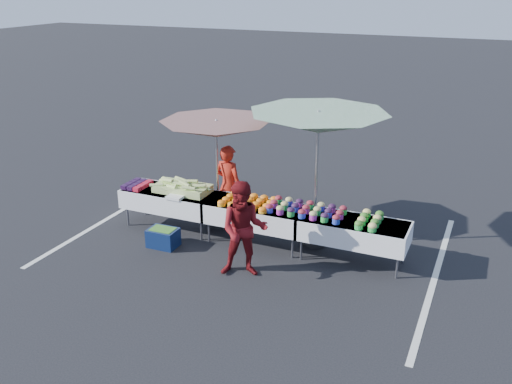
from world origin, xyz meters
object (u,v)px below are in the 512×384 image
at_px(table_center, 256,213).
at_px(umbrella_right, 318,124).
at_px(vendor, 229,186).
at_px(umbrella_left, 216,130).
at_px(storage_bin, 163,237).
at_px(table_left, 171,199).
at_px(customer, 244,230).
at_px(table_right, 353,230).

relative_size(table_center, umbrella_right, 0.71).
xyz_separation_m(vendor, umbrella_left, (-0.16, -0.15, 1.13)).
bearing_deg(storage_bin, umbrella_right, 24.96).
xyz_separation_m(table_center, umbrella_right, (0.99, 0.40, 1.67)).
height_order(umbrella_right, storage_bin, umbrella_right).
relative_size(table_left, vendor, 1.15).
height_order(vendor, customer, vendor).
xyz_separation_m(table_center, umbrella_left, (-0.98, 0.40, 1.36)).
bearing_deg(table_right, table_left, 180.00).
height_order(table_center, umbrella_right, umbrella_right).
bearing_deg(customer, storage_bin, 148.31).
distance_m(table_center, umbrella_right, 1.98).
distance_m(table_left, vendor, 1.15).
distance_m(table_center, customer, 1.22).
relative_size(table_left, customer, 1.16).
height_order(table_right, umbrella_left, umbrella_left).
bearing_deg(storage_bin, umbrella_left, 66.20).
bearing_deg(vendor, storage_bin, 74.86).
distance_m(vendor, umbrella_left, 1.15).
bearing_deg(umbrella_left, vendor, 43.58).
distance_m(table_right, umbrella_right, 1.90).
xyz_separation_m(table_left, table_right, (3.60, 0.00, 0.00)).
relative_size(umbrella_left, umbrella_right, 1.01).
height_order(table_center, customer, customer).
distance_m(table_center, storage_bin, 1.74).
bearing_deg(storage_bin, table_center, 27.45).
bearing_deg(table_center, storage_bin, -151.44).
relative_size(vendor, umbrella_left, 0.62).
xyz_separation_m(customer, storage_bin, (-1.78, 0.35, -0.63)).
xyz_separation_m(table_left, customer, (2.10, -1.16, 0.22)).
relative_size(customer, storage_bin, 3.02).
height_order(table_center, table_right, same).
bearing_deg(umbrella_right, table_left, -171.83).
relative_size(customer, umbrella_left, 0.61).
distance_m(vendor, umbrella_right, 2.32).
bearing_deg(vendor, umbrella_right, -173.87).
relative_size(table_left, table_center, 1.00).
xyz_separation_m(vendor, customer, (1.12, -1.71, -0.01)).
bearing_deg(table_right, table_center, 180.00).
distance_m(table_right, umbrella_left, 3.12).
bearing_deg(storage_bin, customer, -12.29).
bearing_deg(customer, vendor, 102.68).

